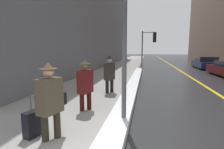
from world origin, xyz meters
The scene contains 11 objects.
sidewalk_slab centered at (-2.00, 15.00, 0.01)m, with size 4.00×80.00×0.01m.
road_centre_stripe centered at (4.00, 15.00, 0.00)m, with size 0.16×80.00×0.00m.
snow_bank_curb centered at (0.17, 6.72, 0.11)m, with size 0.57×16.34×0.22m.
building_facade_left centered at (-7.00, 20.00, 6.51)m, with size 6.00×36.00×13.01m.
lamp_post centered at (0.30, 2.04, 2.82)m, with size 0.28×0.28×4.68m.
traffic_light_near centered at (1.09, 14.30, 2.66)m, with size 1.31×0.33×3.69m.
pedestrian_with_shoulder_bag centered at (-1.15, 1.01, 0.93)m, with size 0.43×0.76×1.70m.
pedestrian_in_fedora centered at (-1.06, 2.93, 0.90)m, with size 0.42×0.57×1.65m.
pedestrian_in_glasses centered at (-0.79, 5.37, 0.94)m, with size 0.44×0.59×1.71m.
parked_car_navy centered at (6.95, 17.69, 0.60)m, with size 1.91×4.22×1.27m.
rolling_suitcase centered at (-1.64, 1.02, 0.30)m, with size 0.31×0.41×0.95m.
Camera 1 is at (0.84, -2.27, 1.95)m, focal length 28.00 mm.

